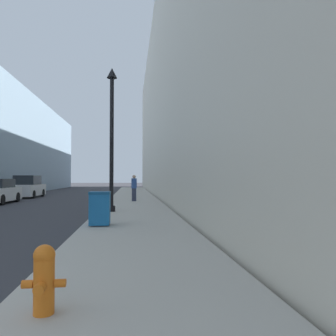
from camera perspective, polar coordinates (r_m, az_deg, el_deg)
The scene contains 7 objects.
sidewalk_right at distance 20.77m, azimuth -5.97°, elevation -5.98°, with size 3.35×60.00×0.16m.
building_right_stone at distance 30.55m, azimuth 9.02°, elevation 11.22°, with size 12.00×60.00×16.89m.
fire_hydrant at distance 3.99m, azimuth -20.79°, elevation -17.40°, with size 0.46×0.35×0.75m.
trash_bin at distance 10.44m, azimuth -11.78°, elevation -6.83°, with size 0.63×0.67×1.05m.
lamppost at distance 14.69m, azimuth -9.78°, elevation 6.72°, with size 0.45×0.45×6.33m.
parked_sedan_far at distance 29.42m, azimuth -23.25°, elevation -3.14°, with size 1.89×4.57×1.81m.
pedestrian_on_sidewalk at distance 20.76m, azimuth -5.94°, elevation -3.48°, with size 0.33×0.22×1.64m.
Camera 1 is at (5.67, -2.71, 1.64)m, focal length 35.00 mm.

